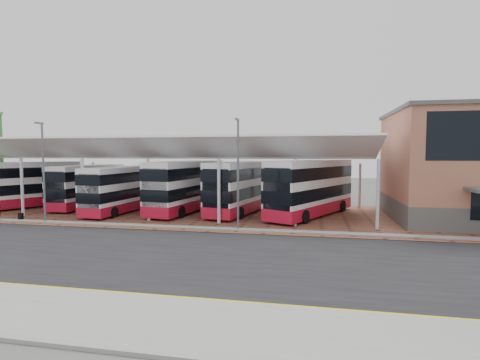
{
  "coord_description": "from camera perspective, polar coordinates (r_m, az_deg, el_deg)",
  "views": [
    {
      "loc": [
        7.37,
        -20.13,
        5.57
      ],
      "look_at": [
        1.82,
        7.96,
        3.57
      ],
      "focal_mm": 28.0,
      "sensor_mm": 36.0,
      "label": 1
    }
  ],
  "objects": [
    {
      "name": "suitcase",
      "position": [
        36.15,
        -30.43,
        -4.83
      ],
      "size": [
        0.35,
        0.25,
        0.61
      ],
      "primitive_type": "cube",
      "color": "black",
      "rests_on": "forecourt"
    },
    {
      "name": "yellow_line_far",
      "position": [
        16.29,
        -17.19,
        -16.07
      ],
      "size": [
        120.0,
        0.12,
        0.01
      ],
      "primitive_type": "cube",
      "color": "#EBCC00",
      "rests_on": "road"
    },
    {
      "name": "bus_1",
      "position": [
        42.24,
        -22.1,
        -0.84
      ],
      "size": [
        2.71,
        10.56,
        4.34
      ],
      "rotation": [
        0.0,
        0.0,
        -0.01
      ],
      "color": "white",
      "rests_on": "forecourt"
    },
    {
      "name": "canopy",
      "position": [
        36.59,
        -10.27,
        4.3
      ],
      "size": [
        37.0,
        11.63,
        7.07
      ],
      "color": "silver",
      "rests_on": "ground"
    },
    {
      "name": "lamp_east",
      "position": [
        26.97,
        -0.31,
        1.43
      ],
      "size": [
        0.16,
        0.9,
        8.07
      ],
      "color": "#5C5F63",
      "rests_on": "ground"
    },
    {
      "name": "bus_3",
      "position": [
        36.29,
        -8.05,
        -0.96
      ],
      "size": [
        4.37,
        11.95,
        4.81
      ],
      "rotation": [
        0.0,
        0.0,
        -0.15
      ],
      "color": "white",
      "rests_on": "forecourt"
    },
    {
      "name": "bus_5",
      "position": [
        33.86,
        10.82,
        -1.25
      ],
      "size": [
        7.72,
        11.97,
        4.93
      ],
      "rotation": [
        0.0,
        0.0,
        -0.45
      ],
      "color": "white",
      "rests_on": "forecourt"
    },
    {
      "name": "yellow_line_near",
      "position": [
        16.04,
        -17.72,
        -16.4
      ],
      "size": [
        120.0,
        0.12,
        0.01
      ],
      "primitive_type": "cube",
      "color": "#EBCC00",
      "rests_on": "road"
    },
    {
      "name": "bus_2",
      "position": [
        37.37,
        -17.34,
        -1.37
      ],
      "size": [
        3.2,
        10.55,
        4.28
      ],
      "rotation": [
        0.0,
        0.0,
        -0.08
      ],
      "color": "white",
      "rests_on": "forecourt"
    },
    {
      "name": "lamp_west",
      "position": [
        33.99,
        -27.79,
        1.5
      ],
      "size": [
        0.16,
        0.9,
        8.07
      ],
      "color": "#5C5F63",
      "rests_on": "ground"
    },
    {
      "name": "forecourt",
      "position": [
        34.01,
        1.96,
        -5.37
      ],
      "size": [
        72.0,
        16.0,
        0.06
      ],
      "primitive_type": "cube",
      "color": "brown",
      "rests_on": "ground"
    },
    {
      "name": "bus_4",
      "position": [
        35.29,
        0.42,
        -1.1
      ],
      "size": [
        5.02,
        11.89,
        4.78
      ],
      "rotation": [
        0.0,
        0.0,
        -0.21
      ],
      "color": "white",
      "rests_on": "forecourt"
    },
    {
      "name": "ground",
      "position": [
        22.14,
        -8.79,
        -10.61
      ],
      "size": [
        140.0,
        140.0,
        0.0
      ],
      "primitive_type": "plane",
      "color": "#4C4E48"
    },
    {
      "name": "road",
      "position": [
        21.24,
        -9.73,
        -11.23
      ],
      "size": [
        120.0,
        14.0,
        0.02
      ],
      "primitive_type": "cube",
      "color": "black",
      "rests_on": "ground"
    },
    {
      "name": "sidewalk",
      "position": [
        14.43,
        -21.77,
        -18.68
      ],
      "size": [
        120.0,
        4.0,
        0.14
      ],
      "primitive_type": "cube",
      "color": "gray",
      "rests_on": "ground"
    },
    {
      "name": "bus_0",
      "position": [
        43.89,
        -30.41,
        -0.71
      ],
      "size": [
        7.46,
        11.32,
        4.68
      ],
      "rotation": [
        0.0,
        0.0,
        -0.47
      ],
      "color": "white",
      "rests_on": "forecourt"
    },
    {
      "name": "north_kerb",
      "position": [
        27.89,
        -4.4,
        -7.38
      ],
      "size": [
        120.0,
        0.8,
        0.14
      ],
      "primitive_type": "cube",
      "color": "gray",
      "rests_on": "ground"
    }
  ]
}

